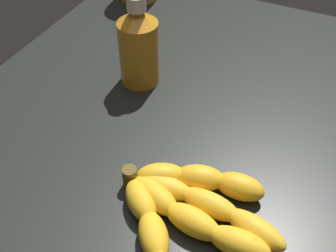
% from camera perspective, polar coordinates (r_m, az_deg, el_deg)
% --- Properties ---
extents(ground_plane, '(0.92, 0.67, 0.05)m').
position_cam_1_polar(ground_plane, '(0.66, -1.07, -1.47)').
color(ground_plane, black).
extents(banana_bunch, '(0.21, 0.23, 0.04)m').
position_cam_1_polar(banana_bunch, '(0.53, 2.81, -11.33)').
color(banana_bunch, gold).
rests_on(banana_bunch, ground_plane).
extents(honey_bottle, '(0.07, 0.07, 0.16)m').
position_cam_1_polar(honey_bottle, '(0.70, -4.04, 10.89)').
color(honey_bottle, orange).
rests_on(honey_bottle, ground_plane).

